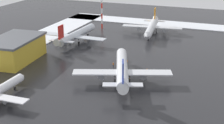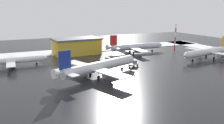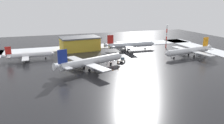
{
  "view_description": "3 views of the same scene",
  "coord_description": "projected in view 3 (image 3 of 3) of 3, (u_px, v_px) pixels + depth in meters",
  "views": [
    {
      "loc": [
        114.62,
        36.23,
        42.87
      ],
      "look_at": [
        13.8,
        -2.24,
        4.62
      ],
      "focal_mm": 55.0,
      "sensor_mm": 36.0,
      "label": 1
    },
    {
      "loc": [
        43.48,
        73.78,
        23.45
      ],
      "look_at": [
        8.47,
        -4.43,
        3.07
      ],
      "focal_mm": 35.0,
      "sensor_mm": 36.0,
      "label": 2
    },
    {
      "loc": [
        39.3,
        98.2,
        30.18
      ],
      "look_at": [
        5.67,
        1.15,
        2.26
      ],
      "focal_mm": 35.0,
      "sensor_mm": 36.0,
      "label": 3
    }
  ],
  "objects": [
    {
      "name": "airplane_foreground_jet",
      "position": [
        91.0,
        62.0,
        101.47
      ],
      "size": [
        36.81,
        31.1,
        11.31
      ],
      "rotation": [
        0.0,
        0.0,
        3.49
      ],
      "color": "silver",
      "rests_on": "ground_plane"
    },
    {
      "name": "snow_bank_far",
      "position": [
        96.0,
        46.0,
        155.42
      ],
      "size": [
        152.0,
        16.0,
        0.34
      ],
      "primitive_type": "cube",
      "color": "white",
      "rests_on": "ground_plane"
    },
    {
      "name": "airplane_parked_portside",
      "position": [
        129.0,
        45.0,
        143.0
      ],
      "size": [
        35.56,
        29.43,
        10.57
      ],
      "rotation": [
        0.0,
        0.0,
        3.11
      ],
      "color": "silver",
      "rests_on": "ground_plane"
    },
    {
      "name": "airplane_far_rear",
      "position": [
        189.0,
        51.0,
        125.72
      ],
      "size": [
        35.13,
        29.27,
        10.44
      ],
      "rotation": [
        0.0,
        0.0,
        0.14
      ],
      "color": "silver",
      "rests_on": "ground_plane"
    },
    {
      "name": "antenna_mast",
      "position": [
        166.0,
        36.0,
        149.39
      ],
      "size": [
        0.7,
        0.7,
        15.82
      ],
      "color": "red",
      "rests_on": "ground_plane"
    },
    {
      "name": "traffic_cone_mid_line",
      "position": [
        95.0,
        70.0,
        100.82
      ],
      "size": [
        0.36,
        0.36,
        0.55
      ],
      "primitive_type": "cone",
      "color": "orange",
      "rests_on": "ground_plane"
    },
    {
      "name": "traffic_cone_near_nose",
      "position": [
        113.0,
        70.0,
        100.63
      ],
      "size": [
        0.36,
        0.36,
        0.55
      ],
      "primitive_type": "cone",
      "color": "orange",
      "rests_on": "ground_plane"
    },
    {
      "name": "airplane_parked_starboard",
      "position": [
        29.0,
        55.0,
        118.57
      ],
      "size": [
        27.03,
        22.34,
        8.05
      ],
      "rotation": [
        0.0,
        0.0,
        3.15
      ],
      "color": "white",
      "rests_on": "ground_plane"
    },
    {
      "name": "ground_plane",
      "position": [
        122.0,
        65.0,
        109.87
      ],
      "size": [
        240.0,
        240.0,
        0.0
      ],
      "primitive_type": "plane",
      "color": "#232326"
    },
    {
      "name": "cargo_hangar",
      "position": [
        80.0,
        44.0,
        142.56
      ],
      "size": [
        26.19,
        17.09,
        8.8
      ],
      "rotation": [
        0.0,
        0.0,
        0.09
      ],
      "color": "gold",
      "rests_on": "ground_plane"
    },
    {
      "name": "traffic_cone_wingtip_side",
      "position": [
        118.0,
        69.0,
        101.45
      ],
      "size": [
        0.36,
        0.36,
        0.55
      ],
      "primitive_type": "cone",
      "color": "orange",
      "rests_on": "ground_plane"
    },
    {
      "name": "ground_crew_mid_apron",
      "position": [
        107.0,
        62.0,
        111.77
      ],
      "size": [
        0.36,
        0.36,
        1.71
      ],
      "rotation": [
        0.0,
        0.0,
        5.47
      ],
      "color": "black",
      "rests_on": "ground_plane"
    },
    {
      "name": "ground_crew_near_tug",
      "position": [
        95.0,
        67.0,
        103.19
      ],
      "size": [
        0.36,
        0.36,
        1.71
      ],
      "rotation": [
        0.0,
        0.0,
        4.61
      ],
      "color": "black",
      "rests_on": "ground_plane"
    },
    {
      "name": "pushback_tug",
      "position": [
        122.0,
        60.0,
        114.18
      ],
      "size": [
        5.1,
        3.97,
        2.5
      ],
      "rotation": [
        0.0,
        0.0,
        3.59
      ],
      "color": "silver",
      "rests_on": "ground_plane"
    },
    {
      "name": "ground_crew_by_nose_gear",
      "position": [
        118.0,
        63.0,
        109.96
      ],
      "size": [
        0.36,
        0.36,
        1.71
      ],
      "rotation": [
        0.0,
        0.0,
        1.65
      ],
      "color": "black",
      "rests_on": "ground_plane"
    }
  ]
}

